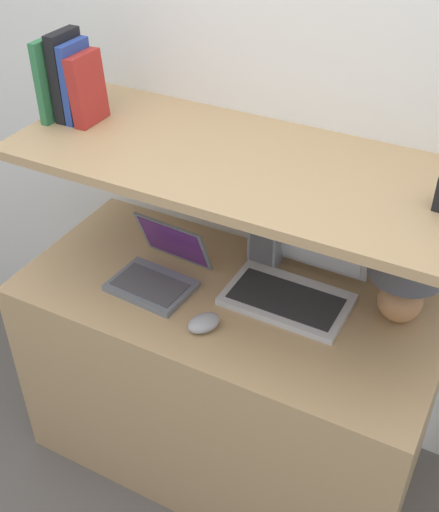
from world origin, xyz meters
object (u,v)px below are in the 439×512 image
at_px(laptop_small, 159,271).
at_px(router_box, 266,244).
at_px(book_red, 87,89).
at_px(book_blue, 77,82).
at_px(book_black, 67,76).
at_px(table_lamp, 408,264).
at_px(computer_mouse, 204,323).
at_px(laptop_large, 295,278).
at_px(book_green, 58,77).

bearing_deg(laptop_small, router_box, 44.81).
bearing_deg(router_box, book_red, -164.88).
xyz_separation_m(laptop_small, book_blue, (-0.31, 0.11, 0.51)).
bearing_deg(router_box, book_blue, -165.78).
distance_m(router_box, book_black, 0.79).
bearing_deg(book_black, table_lamp, 4.18).
distance_m(computer_mouse, book_red, 0.76).
height_order(laptop_small, router_box, laptop_small).
xyz_separation_m(laptop_large, router_box, (-0.14, 0.10, 0.02)).
bearing_deg(computer_mouse, table_lamp, 32.88).
distance_m(book_green, book_blue, 0.07).
xyz_separation_m(computer_mouse, book_red, (-0.51, 0.23, 0.52)).
bearing_deg(laptop_large, router_box, 144.10).
bearing_deg(computer_mouse, book_blue, 157.04).
relative_size(book_green, book_red, 1.17).
height_order(router_box, book_black, book_black).
bearing_deg(book_red, laptop_large, 3.46).
relative_size(book_black, book_red, 1.25).
distance_m(computer_mouse, router_box, 0.38).
bearing_deg(book_red, book_green, 180.00).
relative_size(computer_mouse, book_blue, 0.51).
bearing_deg(book_black, laptop_large, 3.14).
bearing_deg(router_box, computer_mouse, -93.45).
xyz_separation_m(laptop_large, laptop_small, (-0.39, -0.15, -0.01)).
relative_size(laptop_small, router_box, 1.89).
height_order(laptop_large, laptop_small, laptop_large).
height_order(table_lamp, book_black, book_black).
distance_m(computer_mouse, book_blue, 0.79).
distance_m(table_lamp, laptop_large, 0.34).
xyz_separation_m(laptop_large, book_black, (-0.74, -0.04, 0.51)).
height_order(computer_mouse, book_red, book_red).
height_order(laptop_small, book_blue, book_blue).
bearing_deg(book_blue, book_red, 0.00).
distance_m(laptop_small, book_black, 0.64).
bearing_deg(table_lamp, book_blue, -175.68).
xyz_separation_m(computer_mouse, book_blue, (-0.54, 0.23, 0.53)).
relative_size(computer_mouse, router_box, 0.85).
relative_size(laptop_small, computer_mouse, 2.23).
bearing_deg(book_green, book_blue, 0.00).
bearing_deg(book_blue, laptop_small, -18.56).
distance_m(laptop_large, computer_mouse, 0.32).
bearing_deg(computer_mouse, router_box, 86.55).
distance_m(laptop_large, book_black, 0.90).
relative_size(computer_mouse, book_green, 0.49).
bearing_deg(book_black, router_box, 13.46).
height_order(table_lamp, laptop_large, table_lamp).
relative_size(table_lamp, book_green, 1.29).
relative_size(router_box, book_green, 0.58).
height_order(laptop_small, computer_mouse, laptop_small).
bearing_deg(computer_mouse, book_red, 155.64).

